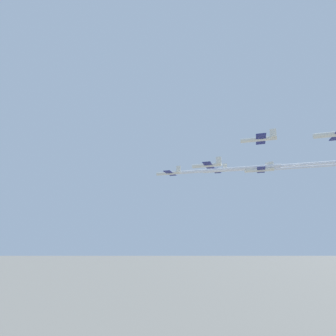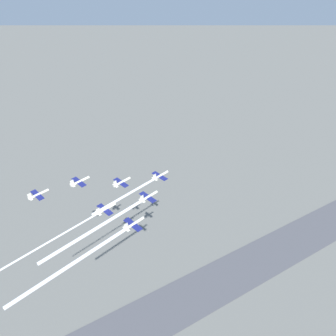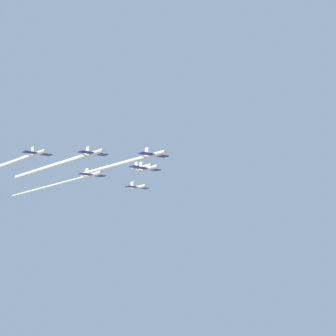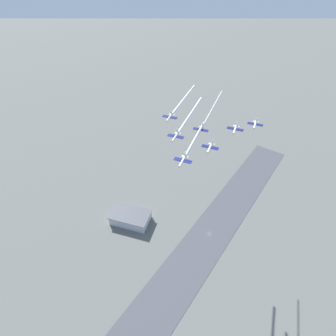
{
  "view_description": "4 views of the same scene",
  "coord_description": "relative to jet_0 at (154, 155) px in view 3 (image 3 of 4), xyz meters",
  "views": [
    {
      "loc": [
        -78.11,
        26.11,
        94.98
      ],
      "look_at": [
        8.22,
        48.04,
        116.19
      ],
      "focal_mm": 28.0,
      "sensor_mm": 36.0,
      "label": 1
    },
    {
      "loc": [
        102.9,
        -44.49,
        208.99
      ],
      "look_at": [
        17.13,
        53.74,
        118.9
      ],
      "focal_mm": 35.0,
      "sensor_mm": 36.0,
      "label": 2
    },
    {
      "loc": [
        130.05,
        183.31,
        79.12
      ],
      "look_at": [
        10.19,
        48.75,
        113.04
      ],
      "focal_mm": 70.0,
      "sensor_mm": 36.0,
      "label": 3
    },
    {
      "loc": [
        -6.7,
        147.05,
        193.69
      ],
      "look_at": [
        22.08,
        53.26,
        112.91
      ],
      "focal_mm": 28.0,
      "sensor_mm": 36.0,
      "label": 4
    }
  ],
  "objects": [
    {
      "name": "smoke_trail_0",
      "position": [
        -1.51,
        -21.66,
        -0.05
      ],
      "size": [
        3.55,
        34.63,
        1.15
      ],
      "rotation": [
        0.0,
        0.0,
        6.21
      ],
      "color": "white"
    },
    {
      "name": "smoke_trail_2",
      "position": [
        6.46,
        -44.56,
        1.86
      ],
      "size": [
        4.59,
        46.78,
        1.35
      ],
      "rotation": [
        0.0,
        0.0,
        6.21
      ],
      "color": "white"
    },
    {
      "name": "smoke_trail_5",
      "position": [
        14.89,
        -60.9,
        3.3
      ],
      "size": [
        4.52,
        45.78,
        1.34
      ],
      "rotation": [
        0.0,
        0.0,
        6.21
      ],
      "color": "white"
    },
    {
      "name": "jet_2",
      "position": [
        8.39,
        -16.84,
        1.9
      ],
      "size": [
        9.07,
        9.61,
        3.21
      ],
      "rotation": [
        0.0,
        0.0,
        6.21
      ],
      "color": "silver"
    },
    {
      "name": "jet_5",
      "position": [
        16.78,
        -33.67,
        3.35
      ],
      "size": [
        9.07,
        9.61,
        3.21
      ],
      "rotation": [
        0.0,
        0.0,
        6.21
      ],
      "color": "silver"
    },
    {
      "name": "jet_3",
      "position": [
        -21.28,
        -31.03,
        3.5
      ],
      "size": [
        9.07,
        9.61,
        3.21
      ],
      "rotation": [
        0.0,
        0.0,
        6.21
      ],
      "color": "silver"
    },
    {
      "name": "jet_0",
      "position": [
        0.0,
        0.0,
        0.0
      ],
      "size": [
        9.07,
        9.61,
        3.21
      ],
      "rotation": [
        0.0,
        0.0,
        6.21
      ],
      "color": "silver"
    },
    {
      "name": "smoke_trail_4",
      "position": [
        -4.43,
        -63.77,
        -1.12
      ],
      "size": [
        4.49,
        54.13,
        0.74
      ],
      "rotation": [
        0.0,
        0.0,
        6.21
      ],
      "color": "white"
    },
    {
      "name": "jet_1",
      "position": [
        -10.64,
        -15.51,
        -0.43
      ],
      "size": [
        9.07,
        9.61,
        3.21
      ],
      "rotation": [
        0.0,
        0.0,
        6.21
      ],
      "color": "silver"
    },
    {
      "name": "jet_6",
      "position": [
        -31.92,
        -46.54,
        -0.27
      ],
      "size": [
        9.07,
        9.61,
        3.21
      ],
      "rotation": [
        0.0,
        0.0,
        6.21
      ],
      "color": "silver"
    },
    {
      "name": "jet_4",
      "position": [
        -2.25,
        -32.35,
        -1.07
      ],
      "size": [
        9.07,
        9.61,
        3.21
      ],
      "rotation": [
        0.0,
        0.0,
        6.21
      ],
      "color": "silver"
    }
  ]
}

